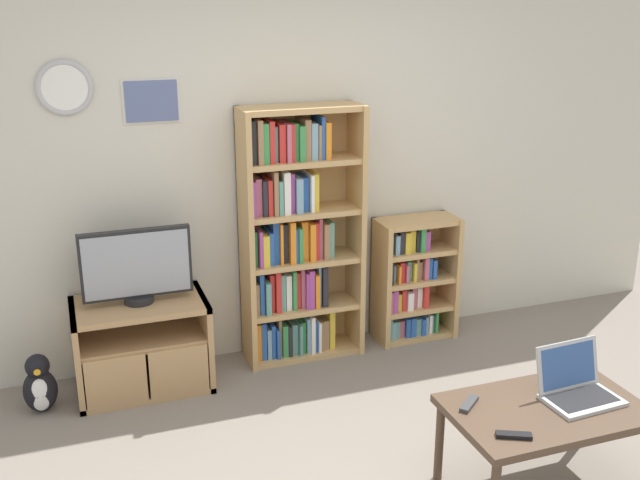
{
  "coord_description": "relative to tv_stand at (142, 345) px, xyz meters",
  "views": [
    {
      "loc": [
        -1.41,
        -2.71,
        2.38
      ],
      "look_at": [
        -0.07,
        1.06,
        1.06
      ],
      "focal_mm": 42.0,
      "sensor_mm": 36.0,
      "label": 1
    }
  ],
  "objects": [
    {
      "name": "wall_back",
      "position": [
        1.03,
        0.31,
        1.01
      ],
      "size": [
        6.1,
        0.09,
        2.6
      ],
      "color": "beige",
      "rests_on": "ground_plane"
    },
    {
      "name": "tv_stand",
      "position": [
        0.0,
        0.0,
        0.0
      ],
      "size": [
        0.82,
        0.5,
        0.58
      ],
      "color": "tan",
      "rests_on": "ground_plane"
    },
    {
      "name": "television",
      "position": [
        0.0,
        0.02,
        0.52
      ],
      "size": [
        0.66,
        0.18,
        0.47
      ],
      "color": "black",
      "rests_on": "tv_stand"
    },
    {
      "name": "bookshelf_tall",
      "position": [
        1.04,
        0.13,
        0.55
      ],
      "size": [
        0.8,
        0.31,
        1.71
      ],
      "color": "tan",
      "rests_on": "ground_plane"
    },
    {
      "name": "bookshelf_short",
      "position": [
        1.91,
        0.13,
        0.14
      ],
      "size": [
        0.58,
        0.3,
        0.89
      ],
      "color": "tan",
      "rests_on": "ground_plane"
    },
    {
      "name": "coffee_table",
      "position": [
        1.73,
        -1.72,
        0.13
      ],
      "size": [
        0.95,
        0.59,
        0.48
      ],
      "color": "#4C3828",
      "rests_on": "ground_plane"
    },
    {
      "name": "laptop",
      "position": [
        1.92,
        -1.69,
        0.25
      ],
      "size": [
        0.38,
        0.3,
        0.26
      ],
      "rotation": [
        0.0,
        0.0,
        0.06
      ],
      "color": "#B7BABC",
      "rests_on": "coffee_table"
    },
    {
      "name": "remote_near_laptop",
      "position": [
        1.38,
        -1.58,
        0.2
      ],
      "size": [
        0.15,
        0.14,
        0.02
      ],
      "rotation": [
        0.0,
        0.0,
        2.27
      ],
      "color": "#38383A",
      "rests_on": "coffee_table"
    },
    {
      "name": "remote_far_from_laptop",
      "position": [
        1.43,
        -1.89,
        0.2
      ],
      "size": [
        0.16,
        0.11,
        0.02
      ],
      "rotation": [
        0.0,
        0.0,
        4.26
      ],
      "color": "black",
      "rests_on": "coffee_table"
    },
    {
      "name": "penguin_figurine",
      "position": [
        -0.62,
        -0.08,
        -0.13
      ],
      "size": [
        0.2,
        0.18,
        0.37
      ],
      "color": "black",
      "rests_on": "ground_plane"
    }
  ]
}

